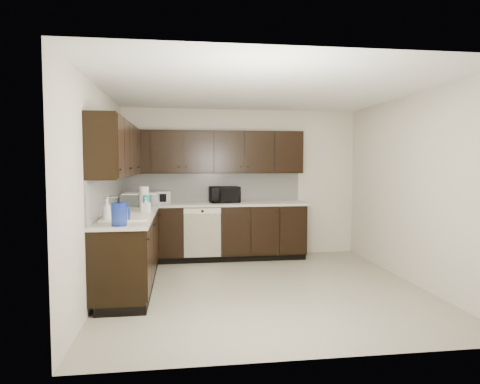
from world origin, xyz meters
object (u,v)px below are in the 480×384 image
(microwave, at_px, (225,195))
(toaster_oven, at_px, (159,197))
(storage_bin, at_px, (140,200))
(blue_pitcher, at_px, (119,214))
(sink, at_px, (127,222))

(microwave, xyz_separation_m, toaster_oven, (-1.07, -0.02, -0.03))
(toaster_oven, distance_m, storage_bin, 0.44)
(blue_pitcher, bearing_deg, storage_bin, 105.56)
(storage_bin, height_order, blue_pitcher, blue_pitcher)
(microwave, relative_size, storage_bin, 0.98)
(blue_pitcher, bearing_deg, toaster_oven, 99.52)
(sink, height_order, toaster_oven, sink)
(sink, relative_size, blue_pitcher, 3.37)
(microwave, relative_size, toaster_oven, 1.51)
(sink, xyz_separation_m, blue_pitcher, (0.01, -0.69, 0.18))
(storage_bin, bearing_deg, microwave, 15.80)
(toaster_oven, relative_size, blue_pitcher, 1.29)
(microwave, xyz_separation_m, blue_pitcher, (-1.36, -2.43, -0.01))
(toaster_oven, relative_size, storage_bin, 0.65)
(blue_pitcher, bearing_deg, microwave, 77.09)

